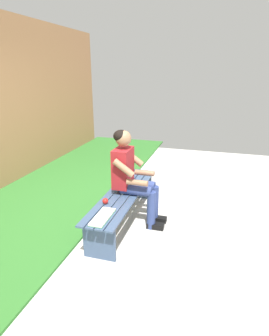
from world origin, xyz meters
The scene contains 6 objects.
ground_plane centered at (1.09, 1.00, -0.02)m, with size 10.00×7.00×0.04m, color beige.
grass_strip centered at (0.00, -1.35, 0.01)m, with size 9.00×1.99×0.03m, color #2D6B28.
bench_near centered at (0.00, 0.00, 0.34)m, with size 1.85×0.41×0.43m.
person_seated centered at (-0.06, 0.10, 0.68)m, with size 0.50×0.69×1.24m.
apple centered at (0.37, -0.10, 0.47)m, with size 0.07×0.07×0.07m, color red.
book_open centered at (0.69, 0.00, 0.44)m, with size 0.41×0.16×0.02m.
Camera 1 is at (3.16, 1.09, 1.93)m, focal length 30.25 mm.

